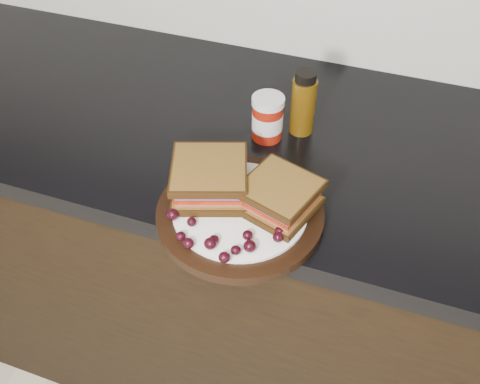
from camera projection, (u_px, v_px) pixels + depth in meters
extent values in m
cube|color=black|center=(211.00, 260.00, 1.43)|extent=(3.96, 0.58, 0.86)
cube|color=black|center=(203.00, 126.00, 1.11)|extent=(3.98, 0.60, 0.04)
cylinder|color=black|center=(240.00, 214.00, 0.89)|extent=(0.28, 0.28, 0.02)
ellipsoid|color=black|center=(172.00, 214.00, 0.86)|extent=(0.02, 0.02, 0.02)
ellipsoid|color=black|center=(192.00, 222.00, 0.85)|extent=(0.02, 0.02, 0.01)
ellipsoid|color=black|center=(181.00, 236.00, 0.83)|extent=(0.02, 0.02, 0.02)
ellipsoid|color=black|center=(188.00, 243.00, 0.82)|extent=(0.02, 0.02, 0.02)
ellipsoid|color=black|center=(210.00, 244.00, 0.82)|extent=(0.02, 0.02, 0.02)
ellipsoid|color=black|center=(214.00, 240.00, 0.82)|extent=(0.02, 0.02, 0.01)
ellipsoid|color=black|center=(224.00, 257.00, 0.80)|extent=(0.02, 0.02, 0.02)
ellipsoid|color=black|center=(236.00, 250.00, 0.81)|extent=(0.02, 0.02, 0.02)
ellipsoid|color=black|center=(250.00, 246.00, 0.81)|extent=(0.02, 0.02, 0.02)
ellipsoid|color=black|center=(248.00, 235.00, 0.83)|extent=(0.02, 0.02, 0.02)
ellipsoid|color=black|center=(278.00, 237.00, 0.83)|extent=(0.02, 0.02, 0.02)
ellipsoid|color=black|center=(280.00, 231.00, 0.83)|extent=(0.02, 0.02, 0.02)
ellipsoid|color=black|center=(284.00, 224.00, 0.84)|extent=(0.02, 0.02, 0.02)
ellipsoid|color=black|center=(293.00, 212.00, 0.86)|extent=(0.02, 0.02, 0.02)
ellipsoid|color=black|center=(288.00, 202.00, 0.88)|extent=(0.01, 0.01, 0.01)
ellipsoid|color=black|center=(274.00, 205.00, 0.88)|extent=(0.02, 0.02, 0.02)
ellipsoid|color=black|center=(228.00, 178.00, 0.92)|extent=(0.02, 0.02, 0.02)
ellipsoid|color=black|center=(222.00, 177.00, 0.92)|extent=(0.02, 0.02, 0.02)
ellipsoid|color=black|center=(205.00, 184.00, 0.91)|extent=(0.02, 0.02, 0.02)
ellipsoid|color=black|center=(206.00, 187.00, 0.90)|extent=(0.02, 0.02, 0.02)
ellipsoid|color=black|center=(202.00, 199.00, 0.88)|extent=(0.02, 0.02, 0.02)
ellipsoid|color=black|center=(198.00, 207.00, 0.87)|extent=(0.02, 0.02, 0.01)
ellipsoid|color=black|center=(219.00, 189.00, 0.90)|extent=(0.02, 0.02, 0.02)
ellipsoid|color=black|center=(194.00, 181.00, 0.92)|extent=(0.02, 0.02, 0.02)
ellipsoid|color=black|center=(204.00, 190.00, 0.90)|extent=(0.02, 0.02, 0.02)
cylinder|color=maroon|center=(267.00, 118.00, 1.02)|extent=(0.08, 0.08, 0.09)
cylinder|color=#4C3007|center=(303.00, 103.00, 1.02)|extent=(0.05, 0.05, 0.13)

